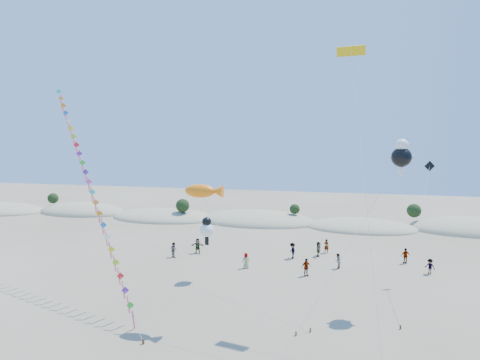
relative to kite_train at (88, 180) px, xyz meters
The scene contains 8 objects.
dune_ridge 34.03m from the kite_train, 69.35° to the left, with size 145.30×11.49×5.57m.
kite_train is the anchor object (origin of this frame).
fish_kite 12.66m from the kite_train, 17.56° to the right, with size 8.96×6.84×10.46m.
cartoon_kite_low 11.83m from the kite_train, 23.86° to the left, with size 11.05×9.49×6.16m.
cartoon_kite_high 27.03m from the kite_train, ahead, with size 8.79×7.96×13.79m.
parafoil_kite 24.73m from the kite_train, ahead, with size 3.02×10.29×20.88m.
dark_kite 30.28m from the kite_train, 11.48° to the left, with size 4.79×12.07×11.60m.
beachgoers 22.70m from the kite_train, 33.16° to the left, with size 28.61×9.10×1.81m.
Camera 1 is at (10.34, -17.53, 14.27)m, focal length 30.00 mm.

